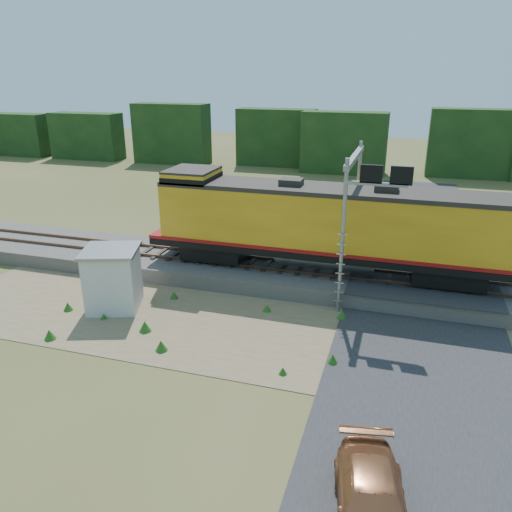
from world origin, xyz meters
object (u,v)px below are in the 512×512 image
(locomotive, at_px, (321,224))
(signal_gantry, at_px, (359,190))
(car, at_px, (372,504))
(shed, at_px, (113,278))

(locomotive, height_order, signal_gantry, signal_gantry)
(locomotive, xyz_separation_m, signal_gantry, (1.81, -0.67, 2.03))
(signal_gantry, height_order, car, signal_gantry)
(locomotive, distance_m, car, 14.97)
(car, bearing_deg, shed, 134.68)
(locomotive, bearing_deg, signal_gantry, -20.26)
(shed, height_order, signal_gantry, signal_gantry)
(locomotive, relative_size, shed, 5.90)
(shed, xyz_separation_m, signal_gantry, (10.51, 4.77, 3.86))
(locomotive, bearing_deg, car, -74.67)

